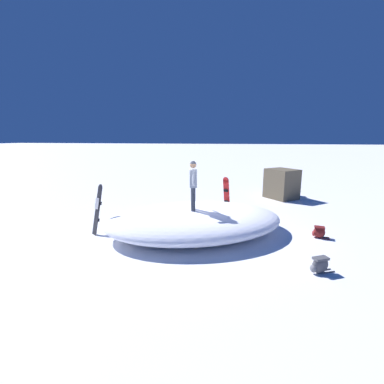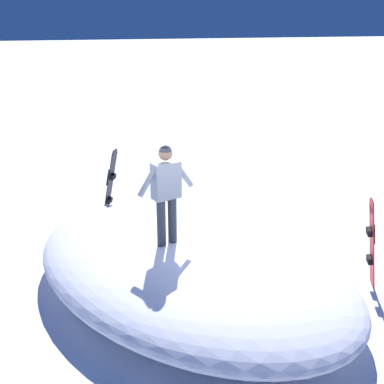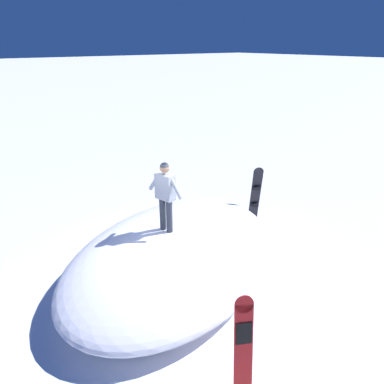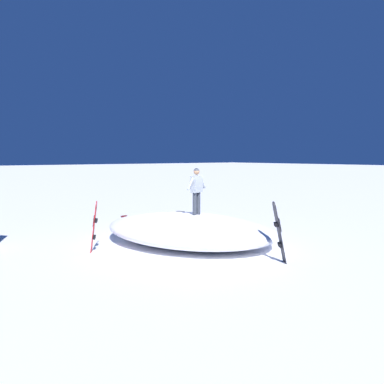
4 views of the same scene
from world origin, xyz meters
name	(u,v)px [view 2 (image 2 of 4)]	position (x,y,z in m)	size (l,w,h in m)	color
ground	(206,297)	(0.00, 0.00, 0.00)	(240.00, 240.00, 0.00)	white
snow_mound	(187,266)	(0.23, -0.29, 0.47)	(6.04, 4.03, 0.93)	white
snowboarder_standing	(166,188)	(0.55, -0.31, 1.87)	(0.97, 0.31, 1.60)	#333842
snowboard_primary_upright	(110,184)	(0.86, -3.55, 0.88)	(0.47, 0.44, 1.71)	black
snowboard_secondary_upright	(371,241)	(-2.74, 0.56, 0.81)	(0.34, 0.36, 1.58)	red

